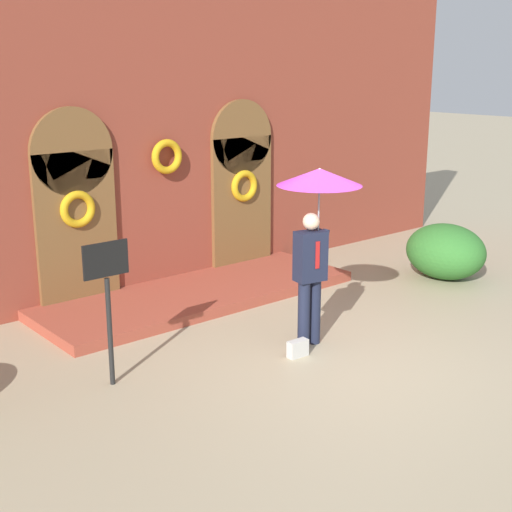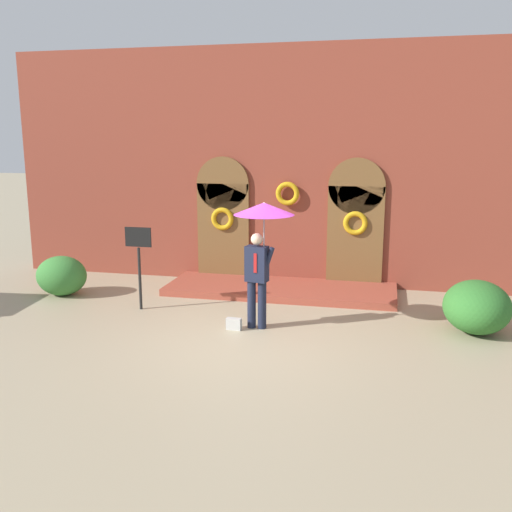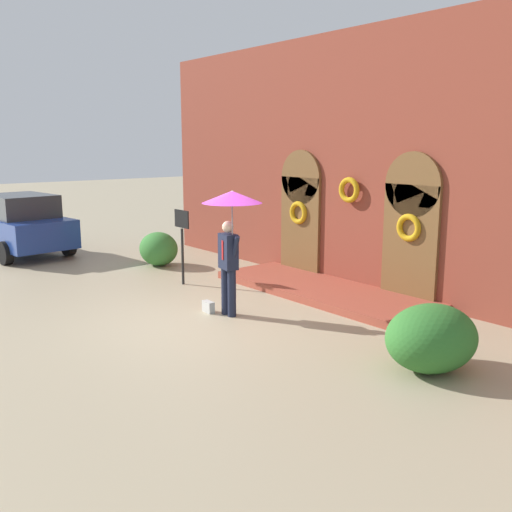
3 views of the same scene
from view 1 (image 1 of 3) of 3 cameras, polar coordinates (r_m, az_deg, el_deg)
ground_plane at (r=9.30m, az=6.55°, el=-8.04°), size 80.00×80.00×0.00m
building_facade at (r=11.81m, az=-8.06°, el=10.32°), size 14.00×2.30×5.60m
person_with_umbrella at (r=9.18m, az=4.90°, el=4.22°), size 1.10×1.10×2.36m
handbag at (r=9.23m, az=3.36°, el=-7.39°), size 0.29×0.13×0.22m
sign_post at (r=8.26m, az=-11.80°, el=-2.67°), size 0.56×0.06×1.72m
shrub_right at (r=12.82m, az=14.92°, el=0.36°), size 1.20×1.44×0.96m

